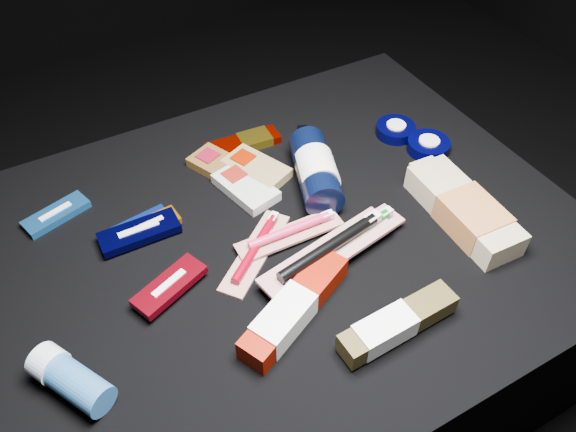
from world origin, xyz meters
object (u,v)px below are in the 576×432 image
bodywash_bottle (464,211)px  toothpaste_carton_red (291,311)px  lotion_bottle (316,170)px  deodorant_stick (70,379)px

bodywash_bottle → toothpaste_carton_red: 0.35m
lotion_bottle → toothpaste_carton_red: 0.29m
lotion_bottle → bodywash_bottle: 0.26m
bodywash_bottle → toothpaste_carton_red: bearing=-172.2°
bodywash_bottle → deodorant_stick: 0.66m
bodywash_bottle → toothpaste_carton_red: (-0.35, -0.03, -0.00)m
bodywash_bottle → deodorant_stick: (-0.66, 0.01, -0.00)m
lotion_bottle → toothpaste_carton_red: size_ratio=1.04×
bodywash_bottle → deodorant_stick: same height
bodywash_bottle → toothpaste_carton_red: bodywash_bottle is taller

